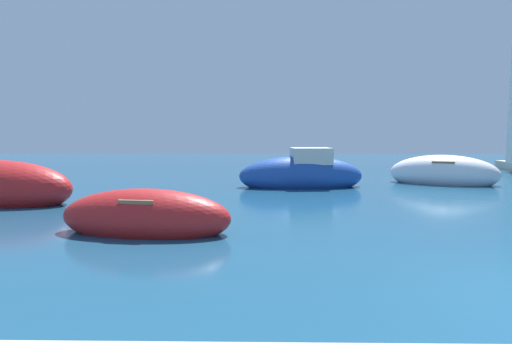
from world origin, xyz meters
TOP-DOWN VIEW (x-y plane):
  - moored_boat_0 at (-6.86, 4.15)m, footprint 4.01×1.87m
  - moored_boat_2 at (-2.68, 12.56)m, footprint 5.19×2.22m
  - moored_boat_5 at (3.57, 13.79)m, footprint 4.80×3.44m

SIDE VIEW (x-z plane):
  - moored_boat_0 at x=-6.86m, z-range -0.28..1.00m
  - moored_boat_5 at x=3.57m, z-range -0.36..1.26m
  - moored_boat_2 at x=-2.68m, z-range -0.46..1.50m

